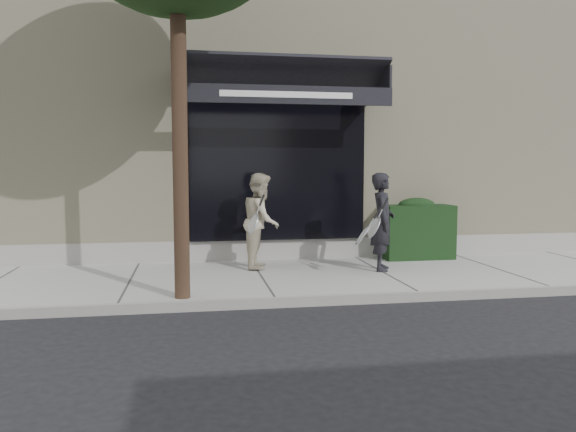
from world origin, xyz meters
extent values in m
plane|color=black|center=(0.00, 0.00, 0.00)|extent=(80.00, 80.00, 0.00)
cube|color=#A2A29D|center=(0.00, 0.00, 0.06)|extent=(20.00, 3.00, 0.12)
cube|color=gray|center=(0.00, -1.55, 0.07)|extent=(20.00, 0.10, 0.14)
cube|color=beige|center=(0.00, 5.00, 2.75)|extent=(14.00, 7.00, 5.50)
cube|color=gray|center=(0.00, 1.70, 0.25)|extent=(14.02, 0.42, 0.50)
cube|color=black|center=(-1.50, 1.55, 1.80)|extent=(3.20, 0.30, 2.60)
cube|color=gray|center=(-3.10, 1.70, 1.80)|extent=(0.08, 0.40, 2.60)
cube|color=gray|center=(0.10, 1.70, 1.80)|extent=(0.08, 0.40, 2.60)
cube|color=gray|center=(-1.50, 1.70, 3.14)|extent=(3.36, 0.40, 0.12)
cube|color=black|center=(-1.50, 1.00, 3.40)|extent=(3.60, 1.03, 0.55)
cube|color=black|center=(-1.50, 0.50, 3.01)|extent=(3.60, 0.05, 0.30)
cube|color=white|center=(-1.50, 0.47, 3.01)|extent=(2.20, 0.01, 0.10)
cube|color=black|center=(-3.28, 1.00, 3.32)|extent=(0.04, 1.00, 0.45)
cube|color=black|center=(0.28, 1.00, 3.32)|extent=(0.04, 1.00, 0.45)
cube|color=black|center=(1.10, 1.25, 0.62)|extent=(1.30, 0.70, 1.00)
ellipsoid|color=black|center=(1.10, 1.25, 1.12)|extent=(0.71, 0.38, 0.27)
cylinder|color=black|center=(-3.20, -1.30, 2.40)|extent=(0.20, 0.20, 4.80)
imported|color=black|center=(0.04, 0.14, 0.93)|extent=(0.55, 0.68, 1.62)
torus|color=silver|center=(-0.23, -0.21, 0.88)|extent=(0.19, 0.32, 0.28)
cylinder|color=silver|center=(-0.23, -0.21, 0.88)|extent=(0.15, 0.28, 0.24)
cylinder|color=silver|center=(-0.23, -0.21, 0.88)|extent=(0.17, 0.04, 0.10)
cylinder|color=black|center=(-0.23, -0.21, 0.88)|extent=(0.19, 0.05, 0.12)
torus|color=silver|center=(-0.43, -0.26, 0.76)|extent=(0.24, 0.33, 0.27)
cylinder|color=silver|center=(-0.43, -0.26, 0.76)|extent=(0.20, 0.29, 0.23)
cylinder|color=silver|center=(-0.43, -0.26, 0.76)|extent=(0.16, 0.05, 0.12)
cylinder|color=black|center=(-0.43, -0.26, 0.76)|extent=(0.19, 0.07, 0.14)
imported|color=#C1B59A|center=(-1.90, 0.71, 0.93)|extent=(0.76, 0.89, 1.61)
torus|color=silver|center=(-2.08, 0.39, 0.90)|extent=(0.21, 0.33, 0.29)
cylinder|color=silver|center=(-2.08, 0.39, 0.90)|extent=(0.18, 0.29, 0.25)
cylinder|color=silver|center=(-2.08, 0.39, 0.90)|extent=(0.17, 0.06, 0.09)
cylinder|color=black|center=(-2.08, 0.39, 0.90)|extent=(0.20, 0.08, 0.11)
camera|label=1|loc=(-3.07, -8.67, 1.83)|focal=35.00mm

